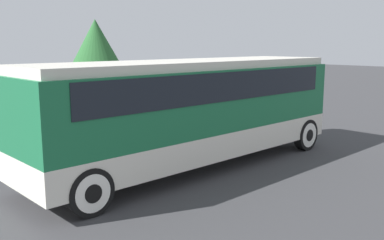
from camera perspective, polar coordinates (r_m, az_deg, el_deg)
name	(u,v)px	position (r m, az deg, el deg)	size (l,w,h in m)	color
ground_plane	(192,167)	(12.49, 0.00, -6.25)	(120.00, 120.00, 0.00)	#38383A
tour_bus	(194,103)	(12.16, 0.33, 2.22)	(10.02, 2.64, 3.07)	silver
parked_car_near	(70,123)	(15.89, -15.95, -0.35)	(4.63, 1.78, 1.49)	#BCBCC1
parked_car_mid	(38,113)	(18.86, -19.88, 0.89)	(4.49, 1.79, 1.39)	silver
tree_center	(96,42)	(32.91, -12.73, 10.14)	(3.57, 3.57, 5.32)	brown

